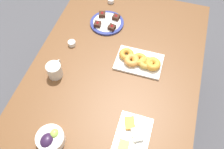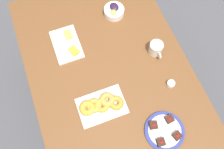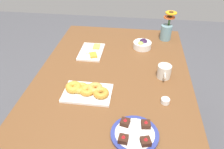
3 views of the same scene
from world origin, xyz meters
TOP-DOWN VIEW (x-y plane):
  - dining_table at (0.00, 0.00)m, footprint 1.60×1.00m
  - coffee_mug at (-0.07, 0.33)m, footprint 0.12×0.09m
  - grape_bowl at (-0.45, 0.18)m, footprint 0.14×0.14m
  - cheese_platter at (-0.32, -0.20)m, footprint 0.26×0.17m
  - croissant_platter at (0.15, -0.13)m, footprint 0.19×0.29m
  - jam_cup_honey at (0.17, 0.32)m, footprint 0.05×0.05m
  - dessert_plate at (0.42, 0.16)m, footprint 0.23×0.23m
  - flower_vase at (-0.62, 0.37)m, footprint 0.11×0.11m

SIDE VIEW (x-z plane):
  - dining_table at x=0.00m, z-range 0.28..1.02m
  - cheese_platter at x=-0.32m, z-range 0.73..0.77m
  - dessert_plate at x=0.42m, z-range 0.72..0.78m
  - jam_cup_honey at x=0.17m, z-range 0.74..0.77m
  - croissant_platter at x=0.15m, z-range 0.74..0.79m
  - grape_bowl at x=-0.45m, z-range 0.74..0.80m
  - coffee_mug at x=-0.07m, z-range 0.74..0.83m
  - flower_vase at x=-0.62m, z-range 0.70..0.94m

